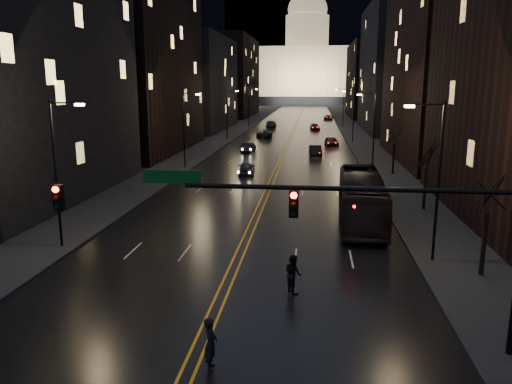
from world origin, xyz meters
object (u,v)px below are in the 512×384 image
(bus, at_px, (361,198))
(oncoming_car_b, at_px, (248,147))
(pedestrian_a, at_px, (211,344))
(receding_car_a, at_px, (315,151))
(pedestrian_b, at_px, (293,274))
(oncoming_car_a, at_px, (246,169))
(traffic_signal, at_px, (361,219))

(bus, distance_m, oncoming_car_b, 39.26)
(oncoming_car_b, xyz_separation_m, pedestrian_a, (6.06, -57.18, 0.26))
(bus, xyz_separation_m, oncoming_car_b, (-13.04, 37.02, -1.06))
(receding_car_a, bearing_deg, oncoming_car_b, 158.97)
(bus, height_order, pedestrian_b, bus)
(oncoming_car_a, height_order, pedestrian_a, pedestrian_a)
(pedestrian_a, xyz_separation_m, pedestrian_b, (2.60, 7.00, -0.02))
(traffic_signal, bearing_deg, pedestrian_b, 117.08)
(bus, bearing_deg, pedestrian_a, -106.85)
(traffic_signal, xyz_separation_m, oncoming_car_a, (-8.95, 36.12, -4.35))
(oncoming_car_a, bearing_deg, bus, 116.43)
(receding_car_a, height_order, pedestrian_a, pedestrian_a)
(oncoming_car_a, height_order, pedestrian_b, pedestrian_b)
(oncoming_car_a, xyz_separation_m, receding_car_a, (7.59, 16.03, 0.00))
(oncoming_car_b, distance_m, pedestrian_a, 57.50)
(pedestrian_a, bearing_deg, receding_car_a, -9.31)
(oncoming_car_b, bearing_deg, pedestrian_b, 105.20)
(pedestrian_b, bearing_deg, bus, -49.50)
(oncoming_car_a, xyz_separation_m, oncoming_car_b, (-2.26, 19.07, -0.04))
(traffic_signal, relative_size, receding_car_a, 3.78)
(bus, relative_size, oncoming_car_a, 2.89)
(oncoming_car_b, height_order, receding_car_a, receding_car_a)
(receding_car_a, bearing_deg, oncoming_car_a, -119.26)
(oncoming_car_b, distance_m, pedestrian_b, 50.92)
(traffic_signal, relative_size, pedestrian_a, 8.96)
(oncoming_car_b, bearing_deg, traffic_signal, 106.90)
(pedestrian_a, bearing_deg, oncoming_car_a, 0.38)
(oncoming_car_a, distance_m, oncoming_car_b, 19.20)
(oncoming_car_b, bearing_deg, pedestrian_a, 101.46)
(traffic_signal, distance_m, pedestrian_b, 6.99)
(traffic_signal, bearing_deg, receding_car_a, 91.50)
(pedestrian_b, bearing_deg, receding_car_a, -32.56)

